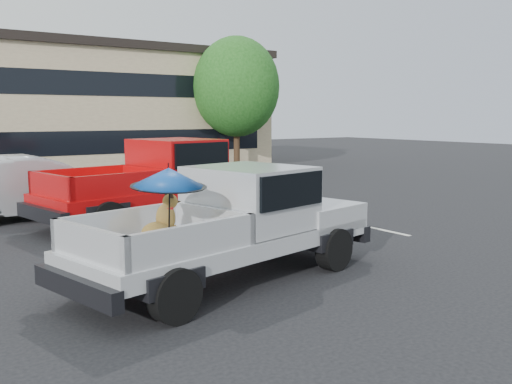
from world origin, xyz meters
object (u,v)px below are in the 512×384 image
(tree_back, at_px, (122,88))
(silver_sedan, at_px, (37,186))
(tree_right, at_px, (236,87))
(red_pickup, at_px, (171,176))
(silver_pickup, at_px, (240,216))

(tree_back, height_order, silver_sedan, tree_back)
(tree_right, xyz_separation_m, silver_sedan, (-12.34, -9.07, -3.37))
(red_pickup, xyz_separation_m, silver_sedan, (-2.84, 2.35, -0.32))
(silver_pickup, bearing_deg, silver_sedan, 87.49)
(red_pickup, height_order, silver_sedan, red_pickup)
(tree_right, height_order, silver_pickup, tree_right)
(tree_right, xyz_separation_m, silver_pickup, (-11.02, -17.05, -3.16))
(red_pickup, distance_m, silver_sedan, 3.70)
(tree_back, xyz_separation_m, red_pickup, (-6.50, -19.43, -3.25))
(tree_right, bearing_deg, tree_back, 110.56)
(tree_back, bearing_deg, red_pickup, -108.49)
(tree_back, height_order, silver_pickup, tree_back)
(tree_right, height_order, red_pickup, tree_right)
(tree_back, distance_m, red_pickup, 20.74)
(silver_sedan, bearing_deg, tree_back, -29.01)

